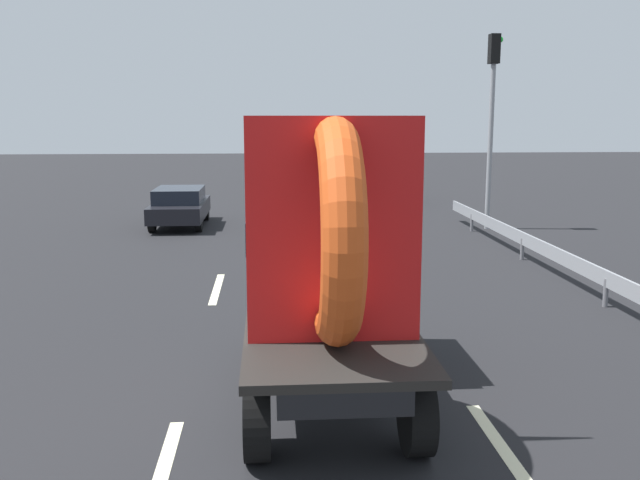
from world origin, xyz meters
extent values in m
plane|color=black|center=(0.00, 0.00, 0.00)|extent=(120.00, 120.00, 0.00)
cylinder|color=black|center=(-0.48, 0.90, 0.47)|extent=(0.28, 0.94, 0.94)
cylinder|color=black|center=(1.22, 0.90, 0.47)|extent=(0.28, 0.94, 0.94)
cylinder|color=black|center=(-0.48, -2.03, 0.47)|extent=(0.28, 0.94, 0.94)
cylinder|color=black|center=(1.22, -2.03, 0.47)|extent=(0.28, 0.94, 0.94)
cube|color=black|center=(0.37, -0.47, 0.92)|extent=(1.30, 4.77, 0.25)
cube|color=#4C5156|center=(0.37, 0.90, 1.72)|extent=(2.00, 2.01, 1.35)
cube|color=black|center=(0.37, 0.85, 2.02)|extent=(2.02, 1.91, 0.44)
cube|color=black|center=(0.37, -1.48, 1.10)|extent=(2.00, 2.76, 0.10)
cube|color=black|center=(0.37, -0.15, 1.70)|extent=(1.80, 0.08, 1.10)
torus|color=#D84C19|center=(0.37, -1.63, 2.37)|extent=(0.45, 2.46, 2.46)
cube|color=red|center=(0.37, -1.63, 2.37)|extent=(1.90, 0.03, 2.46)
cylinder|color=black|center=(-4.01, 15.45, 0.30)|extent=(0.20, 0.60, 0.60)
cylinder|color=black|center=(-2.56, 15.45, 0.30)|extent=(0.20, 0.60, 0.60)
cylinder|color=black|center=(-4.01, 12.95, 0.30)|extent=(0.20, 0.60, 0.60)
cylinder|color=black|center=(-2.56, 12.95, 0.30)|extent=(0.20, 0.60, 0.60)
cube|color=black|center=(-3.28, 14.20, 0.55)|extent=(1.68, 3.91, 0.51)
cube|color=black|center=(-3.28, 14.11, 1.04)|extent=(1.51, 2.19, 0.47)
cylinder|color=gray|center=(6.70, 12.90, 2.60)|extent=(0.16, 0.16, 5.21)
cube|color=black|center=(6.70, 12.90, 5.66)|extent=(0.30, 0.36, 0.90)
sphere|color=#19D833|center=(6.87, 12.90, 5.94)|extent=(0.20, 0.20, 0.20)
cube|color=gray|center=(6.06, 5.73, 0.55)|extent=(0.06, 17.80, 0.32)
cylinder|color=slate|center=(6.06, 3.50, 0.28)|extent=(0.10, 0.10, 0.55)
cylinder|color=slate|center=(6.06, 7.95, 0.28)|extent=(0.10, 0.10, 0.55)
cylinder|color=slate|center=(6.06, 12.40, 0.28)|extent=(0.10, 0.10, 0.55)
cube|color=beige|center=(-1.46, 5.48, 0.00)|extent=(0.16, 2.66, 0.01)
cube|color=beige|center=(2.19, -2.08, 0.00)|extent=(0.16, 2.44, 0.01)
cube|color=beige|center=(2.19, 6.01, 0.00)|extent=(0.16, 2.56, 0.01)
cylinder|color=black|center=(3.91, 21.60, 0.28)|extent=(0.20, 0.57, 0.57)
cylinder|color=black|center=(5.30, 21.60, 0.28)|extent=(0.20, 0.57, 0.57)
cylinder|color=black|center=(3.91, 19.22, 0.28)|extent=(0.20, 0.57, 0.57)
cylinder|color=black|center=(5.30, 19.22, 0.28)|extent=(0.20, 0.57, 0.57)
cube|color=#194C99|center=(4.61, 20.41, 0.53)|extent=(1.60, 3.73, 0.49)
cube|color=black|center=(4.61, 20.32, 0.99)|extent=(1.44, 2.09, 0.44)
camera|label=1|loc=(-0.33, -8.96, 3.60)|focal=39.13mm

